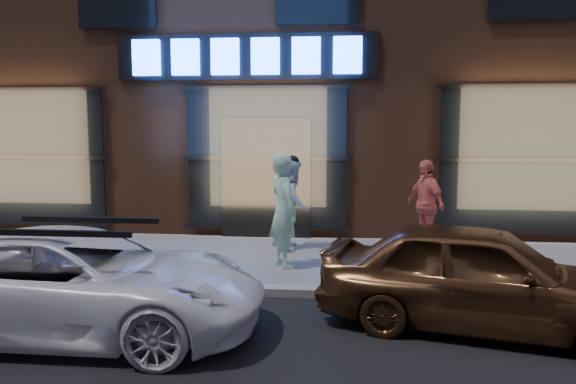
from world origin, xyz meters
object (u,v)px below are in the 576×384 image
(passerby, at_px, (425,204))
(man_bowtie, at_px, (284,211))
(white_suv, at_px, (76,283))
(man_cap, at_px, (293,204))
(gold_sedan, at_px, (481,277))

(passerby, bearing_deg, man_bowtie, -86.48)
(white_suv, bearing_deg, man_cap, -23.15)
(man_bowtie, relative_size, gold_sedan, 0.52)
(man_bowtie, distance_m, gold_sedan, 3.57)
(man_bowtie, height_order, passerby, man_bowtie)
(white_suv, bearing_deg, man_bowtie, -31.53)
(man_bowtie, bearing_deg, gold_sedan, -165.92)
(man_cap, height_order, gold_sedan, man_cap)
(man_cap, height_order, passerby, man_cap)
(man_cap, relative_size, white_suv, 0.40)
(passerby, distance_m, white_suv, 6.43)
(man_bowtie, relative_size, white_suv, 0.44)
(passerby, height_order, gold_sedan, passerby)
(passerby, xyz_separation_m, gold_sedan, (0.04, -4.16, -0.22))
(man_bowtie, relative_size, man_cap, 1.10)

